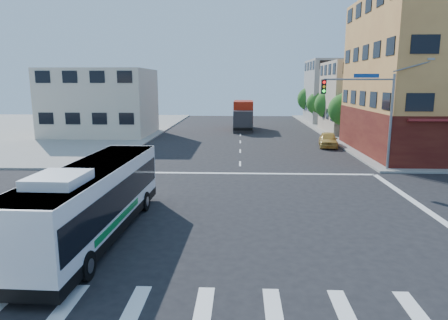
{
  "coord_description": "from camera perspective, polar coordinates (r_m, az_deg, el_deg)",
  "views": [
    {
      "loc": [
        0.02,
        -18.3,
        6.36
      ],
      "look_at": [
        -0.89,
        3.58,
        2.12
      ],
      "focal_mm": 32.0,
      "sensor_mm": 36.0,
      "label": 1
    }
  ],
  "objects": [
    {
      "name": "street_tree_a",
      "position": [
        47.81,
        16.92,
        7.17
      ],
      "size": [
        3.6,
        3.6,
        5.53
      ],
      "color": "#382614",
      "rests_on": "ground"
    },
    {
      "name": "building_east_far",
      "position": [
        68.43,
        16.98,
        9.36
      ],
      "size": [
        12.06,
        10.06,
        10.0
      ],
      "color": "gray",
      "rests_on": "ground"
    },
    {
      "name": "street_tree_c",
      "position": [
        63.42,
        13.33,
        8.05
      ],
      "size": [
        3.4,
        3.4,
        5.29
      ],
      "color": "#382614",
      "rests_on": "ground"
    },
    {
      "name": "street_tree_b",
      "position": [
        55.57,
        14.89,
        7.91
      ],
      "size": [
        3.8,
        3.8,
        5.79
      ],
      "color": "#382614",
      "rests_on": "ground"
    },
    {
      "name": "box_truck",
      "position": [
        54.95,
        2.78,
        6.29
      ],
      "size": [
        2.71,
        8.72,
        3.9
      ],
      "rotation": [
        0.0,
        0.0,
        -0.02
      ],
      "color": "#26272B",
      "rests_on": "ground"
    },
    {
      "name": "ground",
      "position": [
        19.38,
        2.22,
        -8.21
      ],
      "size": [
        120.0,
        120.0,
        0.0
      ],
      "primitive_type": "plane",
      "color": "black",
      "rests_on": "ground"
    },
    {
      "name": "street_tree_d",
      "position": [
        71.27,
        12.14,
        8.73
      ],
      "size": [
        4.0,
        4.0,
        6.03
      ],
      "color": "#382614",
      "rests_on": "ground"
    },
    {
      "name": "signal_mast_ne",
      "position": [
        30.34,
        19.95,
        7.71
      ],
      "size": [
        7.91,
        1.13,
        8.07
      ],
      "color": "gray",
      "rests_on": "ground"
    },
    {
      "name": "building_east_near",
      "position": [
        54.99,
        20.59,
        8.34
      ],
      "size": [
        12.06,
        10.06,
        9.0
      ],
      "color": "tan",
      "rests_on": "ground"
    },
    {
      "name": "transit_bus",
      "position": [
        17.33,
        -18.13,
        -5.4
      ],
      "size": [
        2.75,
        11.38,
        3.35
      ],
      "rotation": [
        0.0,
        0.0,
        -0.03
      ],
      "color": "black",
      "rests_on": "ground"
    },
    {
      "name": "building_west",
      "position": [
        51.26,
        -17.19,
        7.85
      ],
      "size": [
        12.06,
        10.06,
        8.0
      ],
      "color": "beige",
      "rests_on": "ground"
    },
    {
      "name": "parked_car",
      "position": [
        41.57,
        14.66,
        2.84
      ],
      "size": [
        2.42,
        4.59,
        1.49
      ],
      "primitive_type": "imported",
      "rotation": [
        0.0,
        0.0,
        -0.16
      ],
      "color": "gold",
      "rests_on": "ground"
    }
  ]
}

